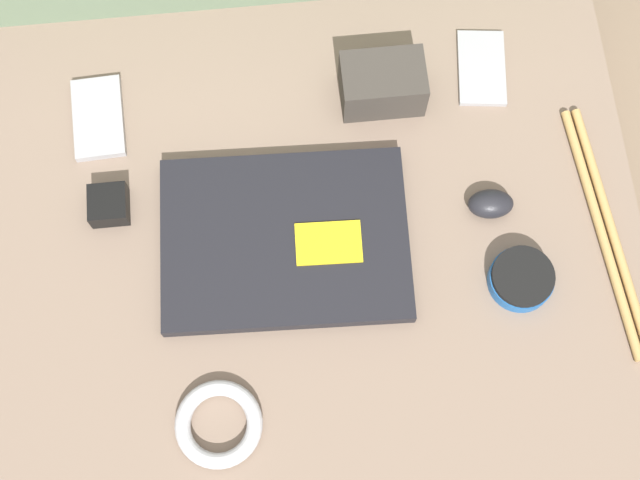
{
  "coord_description": "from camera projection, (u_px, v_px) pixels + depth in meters",
  "views": [
    {
      "loc": [
        -0.04,
        -0.37,
        1.33
      ],
      "look_at": [
        0.0,
        0.0,
        0.17
      ],
      "focal_mm": 50.0,
      "sensor_mm": 36.0,
      "label": 1
    }
  ],
  "objects": [
    {
      "name": "camera_pouch",
      "position": [
        383.0,
        84.0,
        1.27
      ],
      "size": [
        0.12,
        0.08,
        0.07
      ],
      "color": "#38332D",
      "rests_on": "couch_seat"
    },
    {
      "name": "drumstick_pair",
      "position": [
        606.0,
        230.0,
        1.23
      ],
      "size": [
        0.06,
        0.37,
        0.01
      ],
      "rotation": [
        0.0,
        0.0,
        0.09
      ],
      "color": "tan",
      "rests_on": "couch_seat"
    },
    {
      "name": "cable_coil",
      "position": [
        219.0,
        424.0,
        1.15
      ],
      "size": [
        0.11,
        0.11,
        0.02
      ],
      "color": "#B2B2B7",
      "rests_on": "couch_seat"
    },
    {
      "name": "ground_plane",
      "position": [
        320.0,
        274.0,
        1.38
      ],
      "size": [
        8.0,
        8.0,
        0.0
      ],
      "primitive_type": "plane",
      "color": "#7A6651"
    },
    {
      "name": "speaker_puck",
      "position": [
        521.0,
        279.0,
        1.2
      ],
      "size": [
        0.09,
        0.09,
        0.03
      ],
      "color": "#1E569E",
      "rests_on": "couch_seat"
    },
    {
      "name": "charger_brick",
      "position": [
        109.0,
        205.0,
        1.24
      ],
      "size": [
        0.05,
        0.05,
        0.03
      ],
      "color": "black",
      "rests_on": "couch_seat"
    },
    {
      "name": "computer_mouse",
      "position": [
        491.0,
        204.0,
        1.24
      ],
      "size": [
        0.07,
        0.05,
        0.03
      ],
      "rotation": [
        0.0,
        0.0,
        -0.06
      ],
      "color": "black",
      "rests_on": "couch_seat"
    },
    {
      "name": "phone_black",
      "position": [
        98.0,
        118.0,
        1.29
      ],
      "size": [
        0.08,
        0.13,
        0.01
      ],
      "rotation": [
        0.0,
        0.0,
        0.04
      ],
      "color": "#99999E",
      "rests_on": "couch_seat"
    },
    {
      "name": "phone_silver",
      "position": [
        482.0,
        68.0,
        1.32
      ],
      "size": [
        0.08,
        0.13,
        0.01
      ],
      "rotation": [
        0.0,
        0.0,
        -0.11
      ],
      "color": "#99999E",
      "rests_on": "couch_seat"
    },
    {
      "name": "laptop",
      "position": [
        285.0,
        240.0,
        1.22
      ],
      "size": [
        0.35,
        0.26,
        0.03
      ],
      "rotation": [
        0.0,
        0.0,
        -0.04
      ],
      "color": "black",
      "rests_on": "couch_seat"
    },
    {
      "name": "couch_seat",
      "position": [
        320.0,
        260.0,
        1.31
      ],
      "size": [
        0.9,
        0.78,
        0.15
      ],
      "color": "#7A6656",
      "rests_on": "ground_plane"
    }
  ]
}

